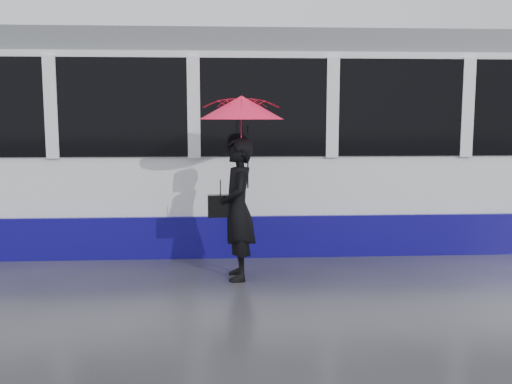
{
  "coord_description": "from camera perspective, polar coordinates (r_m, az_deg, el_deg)",
  "views": [
    {
      "loc": [
        0.33,
        -6.98,
        2.05
      ],
      "look_at": [
        0.75,
        0.33,
        1.1
      ],
      "focal_mm": 40.0,
      "sensor_mm": 36.0,
      "label": 1
    }
  ],
  "objects": [
    {
      "name": "umbrella",
      "position": [
        7.15,
        -1.46,
        6.8
      ],
      "size": [
        1.13,
        1.13,
        1.22
      ],
      "rotation": [
        0.0,
        0.0,
        0.07
      ],
      "color": "#FC1579",
      "rests_on": "ground"
    },
    {
      "name": "woman",
      "position": [
        7.24,
        -1.82,
        -1.74
      ],
      "size": [
        0.48,
        0.69,
        1.8
      ],
      "primitive_type": "imported",
      "rotation": [
        0.0,
        0.0,
        -1.5
      ],
      "color": "black",
      "rests_on": "ground"
    },
    {
      "name": "tram",
      "position": [
        9.71,
        9.13,
        4.87
      ],
      "size": [
        26.0,
        2.56,
        3.35
      ],
      "color": "white",
      "rests_on": "ground"
    },
    {
      "name": "ground",
      "position": [
        7.28,
        -5.82,
        -9.0
      ],
      "size": [
        90.0,
        90.0,
        0.0
      ],
      "primitive_type": "plane",
      "color": "#2C2C31",
      "rests_on": "ground"
    },
    {
      "name": "rails",
      "position": [
        9.7,
        -5.18,
        -4.77
      ],
      "size": [
        34.0,
        1.51,
        0.02
      ],
      "color": "#3F3D38",
      "rests_on": "ground"
    },
    {
      "name": "handbag",
      "position": [
        7.25,
        -3.57,
        -1.39
      ],
      "size": [
        0.33,
        0.16,
        0.46
      ],
      "rotation": [
        0.0,
        0.0,
        0.07
      ],
      "color": "black",
      "rests_on": "ground"
    }
  ]
}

